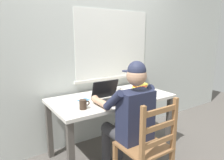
# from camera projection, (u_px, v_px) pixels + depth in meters

# --- Properties ---
(ground_plane) EXTENTS (8.00, 8.00, 0.00)m
(ground_plane) POSITION_uv_depth(u_px,v_px,m) (112.00, 151.00, 2.62)
(ground_plane) COLOR #56514C
(back_wall) EXTENTS (6.00, 0.08, 2.60)m
(back_wall) POSITION_uv_depth(u_px,v_px,m) (93.00, 48.00, 2.72)
(back_wall) COLOR beige
(back_wall) RESTS_ON ground
(desk) EXTENTS (1.46, 0.76, 0.73)m
(desk) POSITION_uv_depth(u_px,v_px,m) (112.00, 104.00, 2.49)
(desk) COLOR beige
(desk) RESTS_ON ground
(seated_person) EXTENTS (0.50, 0.60, 1.23)m
(seated_person) POSITION_uv_depth(u_px,v_px,m) (129.00, 115.00, 2.06)
(seated_person) COLOR #232842
(seated_person) RESTS_ON ground
(wooden_chair) EXTENTS (0.42, 0.42, 0.93)m
(wooden_chair) POSITION_uv_depth(u_px,v_px,m) (147.00, 147.00, 1.88)
(wooden_chair) COLOR olive
(wooden_chair) RESTS_ON ground
(laptop) EXTENTS (0.33, 0.30, 0.23)m
(laptop) POSITION_uv_depth(u_px,v_px,m) (109.00, 97.00, 2.28)
(laptop) COLOR black
(laptop) RESTS_ON desk
(computer_mouse) EXTENTS (0.06, 0.10, 0.03)m
(computer_mouse) POSITION_uv_depth(u_px,v_px,m) (130.00, 97.00, 2.38)
(computer_mouse) COLOR black
(computer_mouse) RESTS_ON desk
(coffee_mug_white) EXTENTS (0.11, 0.07, 0.10)m
(coffee_mug_white) POSITION_uv_depth(u_px,v_px,m) (119.00, 91.00, 2.54)
(coffee_mug_white) COLOR white
(coffee_mug_white) RESTS_ON desk
(coffee_mug_dark) EXTENTS (0.11, 0.07, 0.10)m
(coffee_mug_dark) POSITION_uv_depth(u_px,v_px,m) (83.00, 104.00, 2.04)
(coffee_mug_dark) COLOR #38281E
(coffee_mug_dark) RESTS_ON desk
(book_stack_main) EXTENTS (0.21, 0.16, 0.10)m
(book_stack_main) POSITION_uv_depth(u_px,v_px,m) (140.00, 87.00, 2.76)
(book_stack_main) COLOR white
(book_stack_main) RESTS_ON desk
(paper_pile_near_laptop) EXTENTS (0.24, 0.18, 0.01)m
(paper_pile_near_laptop) POSITION_uv_depth(u_px,v_px,m) (130.00, 87.00, 2.93)
(paper_pile_near_laptop) COLOR silver
(paper_pile_near_laptop) RESTS_ON desk
(landscape_photo_print) EXTENTS (0.15, 0.12, 0.00)m
(landscape_photo_print) POSITION_uv_depth(u_px,v_px,m) (84.00, 100.00, 2.33)
(landscape_photo_print) COLOR teal
(landscape_photo_print) RESTS_ON desk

